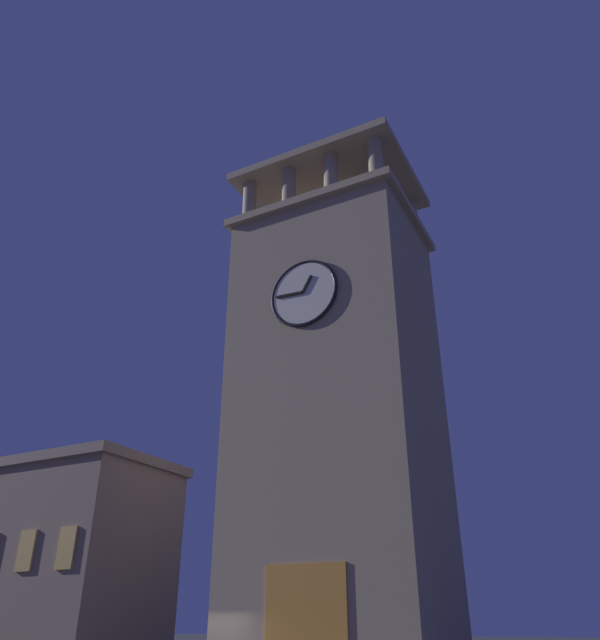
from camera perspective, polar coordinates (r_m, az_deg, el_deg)
clocktower at (r=27.71m, az=3.57°, el=-8.62°), size 8.80×7.16×26.00m
adjacent_wing_building at (r=37.39m, az=-24.33°, el=-20.11°), size 15.70×6.85×9.70m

